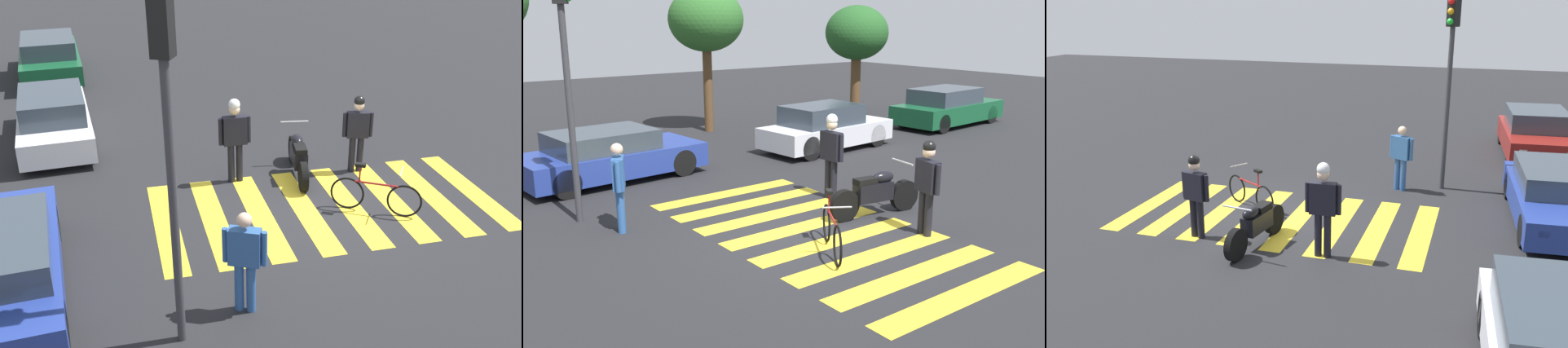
% 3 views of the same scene
% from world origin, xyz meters
% --- Properties ---
extents(ground_plane, '(60.00, 60.00, 0.00)m').
position_xyz_m(ground_plane, '(0.00, 0.00, 0.00)').
color(ground_plane, '#232326').
extents(police_motorcycle, '(2.07, 0.63, 1.03)m').
position_xyz_m(police_motorcycle, '(1.53, 0.12, 0.45)').
color(police_motorcycle, black).
rests_on(police_motorcycle, ground_plane).
extents(leaning_bicycle, '(0.97, 1.51, 0.99)m').
position_xyz_m(leaning_bicycle, '(-0.42, -0.81, 0.37)').
color(leaning_bicycle, black).
rests_on(leaning_bicycle, ground_plane).
extents(officer_on_foot, '(0.24, 0.69, 1.84)m').
position_xyz_m(officer_on_foot, '(1.60, 1.50, 1.08)').
color(officer_on_foot, black).
rests_on(officer_on_foot, ground_plane).
extents(officer_by_motorcycle, '(0.30, 0.65, 1.74)m').
position_xyz_m(officer_by_motorcycle, '(1.48, -1.18, 1.00)').
color(officer_by_motorcycle, black).
rests_on(officer_by_motorcycle, ground_plane).
extents(pedestrian_bystander, '(0.38, 0.61, 1.64)m').
position_xyz_m(pedestrian_bystander, '(-2.78, 2.28, 0.93)').
color(pedestrian_bystander, '#2D5999').
rests_on(pedestrian_bystander, ground_plane).
extents(crosswalk_stripes, '(3.45, 6.75, 0.01)m').
position_xyz_m(crosswalk_stripes, '(0.00, 0.00, 0.00)').
color(crosswalk_stripes, yellow).
rests_on(crosswalk_stripes, ground_plane).
extents(car_maroon_wagon, '(4.22, 2.20, 1.40)m').
position_xyz_m(car_maroon_wagon, '(-7.37, 5.72, 0.67)').
color(car_maroon_wagon, black).
rests_on(car_maroon_wagon, ground_plane).
extents(car_blue_hatchback, '(4.44, 2.19, 1.22)m').
position_xyz_m(car_blue_hatchback, '(-1.58, 5.85, 0.59)').
color(car_blue_hatchback, black).
rests_on(car_blue_hatchback, ground_plane).
extents(traffic_light_pole, '(0.36, 0.32, 4.72)m').
position_xyz_m(traffic_light_pole, '(-3.20, 3.28, 3.13)').
color(traffic_light_pole, '#38383D').
rests_on(traffic_light_pole, ground_plane).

